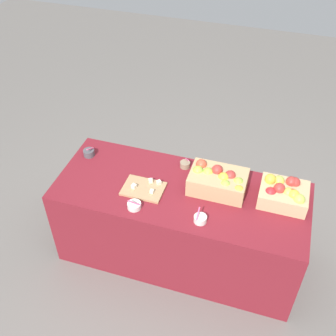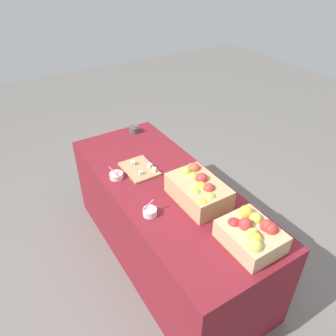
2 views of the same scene
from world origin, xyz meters
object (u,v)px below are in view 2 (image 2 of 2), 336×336
object	(u,v)px
apple_crate_left	(252,234)
cutting_board_front	(140,169)
sample_bowl_near	(116,176)
sample_bowl_far	(134,129)
sample_bowl_extra	(150,212)
apple_crate_middle	(198,190)
sample_bowl_mid	(193,168)

from	to	relation	value
apple_crate_left	cutting_board_front	distance (m)	1.02
sample_bowl_near	sample_bowl_far	world-z (taller)	sample_bowl_near
apple_crate_left	sample_bowl_extra	world-z (taller)	apple_crate_left
apple_crate_middle	cutting_board_front	size ratio (longest dim) A/B	1.37
apple_crate_left	sample_bowl_mid	world-z (taller)	apple_crate_left
apple_crate_left	sample_bowl_far	xyz separation A→B (m)	(-1.56, 0.05, -0.05)
sample_bowl_near	sample_bowl_far	bearing A→B (deg)	142.28
sample_bowl_near	sample_bowl_mid	distance (m)	0.58
sample_bowl_extra	apple_crate_middle	bearing A→B (deg)	82.51
sample_bowl_far	sample_bowl_extra	bearing A→B (deg)	-21.93
cutting_board_front	sample_bowl_extra	xyz separation A→B (m)	(0.48, -0.18, 0.01)
sample_bowl_mid	sample_bowl_extra	xyz separation A→B (m)	(0.25, -0.52, -0.00)
apple_crate_left	sample_bowl_near	xyz separation A→B (m)	(-1.00, -0.39, -0.06)
sample_bowl_mid	sample_bowl_extra	world-z (taller)	sample_bowl_mid
sample_bowl_near	sample_bowl_far	xyz separation A→B (m)	(-0.56, 0.44, 0.01)
sample_bowl_mid	sample_bowl_near	bearing A→B (deg)	-112.67
cutting_board_front	apple_crate_middle	bearing A→B (deg)	17.81
apple_crate_left	cutting_board_front	world-z (taller)	apple_crate_left
sample_bowl_mid	sample_bowl_extra	bearing A→B (deg)	-63.90
apple_crate_left	sample_bowl_near	distance (m)	1.07
sample_bowl_mid	sample_bowl_far	bearing A→B (deg)	-172.75
apple_crate_left	sample_bowl_mid	bearing A→B (deg)	169.22
apple_crate_middle	sample_bowl_far	world-z (taller)	apple_crate_middle
apple_crate_left	sample_bowl_extra	size ratio (longest dim) A/B	3.42
apple_crate_middle	sample_bowl_mid	bearing A→B (deg)	149.93
cutting_board_front	sample_bowl_near	world-z (taller)	sample_bowl_near
cutting_board_front	sample_bowl_mid	bearing A→B (deg)	56.85
sample_bowl_near	cutting_board_front	bearing A→B (deg)	89.81
apple_crate_middle	cutting_board_front	bearing A→B (deg)	-162.19
sample_bowl_near	apple_crate_left	bearing A→B (deg)	21.27
sample_bowl_extra	sample_bowl_near	bearing A→B (deg)	-178.05
apple_crate_left	sample_bowl_near	world-z (taller)	apple_crate_left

